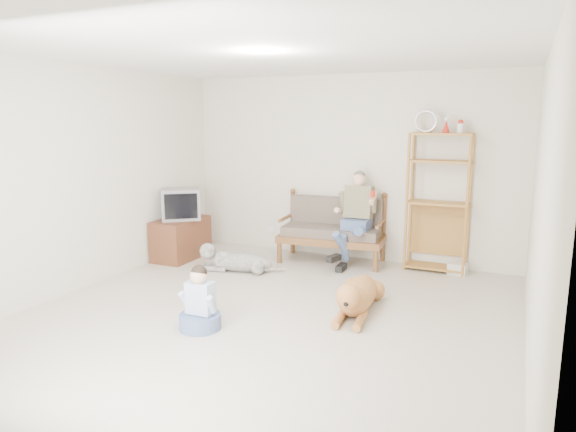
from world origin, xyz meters
The scene contains 17 objects.
floor centered at (0.00, 0.00, 0.00)m, with size 5.50×5.50×0.00m, color beige.
ceiling centered at (0.00, 0.00, 2.70)m, with size 5.50×5.50×0.00m, color white.
wall_back centered at (0.00, 2.75, 1.35)m, with size 5.00×5.00×0.00m, color beige.
wall_front centered at (0.00, -2.75, 1.35)m, with size 5.00×5.00×0.00m, color beige.
wall_left centered at (-2.50, 0.00, 1.35)m, with size 5.50×5.50×0.00m, color beige.
wall_right centered at (2.50, 0.00, 1.35)m, with size 5.50×5.50×0.00m, color beige.
loveseat centered at (-0.09, 2.43, 0.49)m, with size 1.56×0.84×0.95m.
man centered at (0.26, 2.24, 0.62)m, with size 0.51×0.73×1.18m.
etagere centered at (1.35, 2.55, 0.97)m, with size 0.84×0.37×2.19m.
book_stack centered at (1.66, 2.49, 0.08)m, with size 0.24×0.17×0.15m, color white.
tv_stand centered at (-2.23, 1.63, 0.30)m, with size 0.50×0.90×0.60m.
crt_tv centered at (-2.20, 1.62, 0.83)m, with size 0.70×0.68×0.46m.
wall_outlet centered at (-1.25, 2.73, 0.30)m, with size 0.12×0.02×0.08m, color silver.
golden_retriever centered at (0.83, 0.60, 0.18)m, with size 0.47×1.47×0.45m.
shaggy_dog centered at (-1.16, 1.37, 0.15)m, with size 1.24×0.49×0.37m.
terrier centered at (0.77, 1.18, 0.09)m, with size 0.34×0.53×0.22m.
child centered at (-0.46, -0.48, 0.24)m, with size 0.42×0.42×0.66m.
Camera 1 is at (2.33, -4.52, 2.06)m, focal length 32.00 mm.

